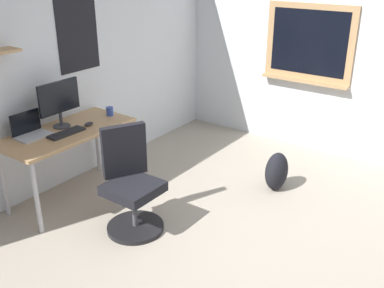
{
  "coord_description": "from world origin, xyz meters",
  "views": [
    {
      "loc": [
        -2.77,
        -1.31,
        2.33
      ],
      "look_at": [
        -0.0,
        0.72,
        0.85
      ],
      "focal_mm": 41.42,
      "sensor_mm": 36.0,
      "label": 1
    }
  ],
  "objects_px": {
    "desk": "(67,138)",
    "computer_mouse": "(89,124)",
    "backpack": "(277,171)",
    "laptop": "(30,131)",
    "office_chair": "(131,187)",
    "coffee_mug": "(110,111)",
    "monitor_primary": "(59,101)",
    "keyboard": "(66,133)"
  },
  "relations": [
    {
      "from": "laptop",
      "to": "monitor_primary",
      "type": "bearing_deg",
      "value": -8.38
    },
    {
      "from": "backpack",
      "to": "desk",
      "type": "bearing_deg",
      "value": 130.81
    },
    {
      "from": "monitor_primary",
      "to": "computer_mouse",
      "type": "relative_size",
      "value": 4.46
    },
    {
      "from": "monitor_primary",
      "to": "backpack",
      "type": "relative_size",
      "value": 1.11
    },
    {
      "from": "backpack",
      "to": "coffee_mug",
      "type": "bearing_deg",
      "value": 117.87
    },
    {
      "from": "coffee_mug",
      "to": "keyboard",
      "type": "bearing_deg",
      "value": -175.39
    },
    {
      "from": "desk",
      "to": "monitor_primary",
      "type": "xyz_separation_m",
      "value": [
        0.03,
        0.1,
        0.35
      ]
    },
    {
      "from": "keyboard",
      "to": "backpack",
      "type": "xyz_separation_m",
      "value": [
        1.46,
        -1.53,
        -0.55
      ]
    },
    {
      "from": "coffee_mug",
      "to": "backpack",
      "type": "distance_m",
      "value": 1.88
    },
    {
      "from": "computer_mouse",
      "to": "coffee_mug",
      "type": "relative_size",
      "value": 1.13
    },
    {
      "from": "office_chair",
      "to": "laptop",
      "type": "height_order",
      "value": "laptop"
    },
    {
      "from": "coffee_mug",
      "to": "backpack",
      "type": "relative_size",
      "value": 0.22
    },
    {
      "from": "laptop",
      "to": "keyboard",
      "type": "bearing_deg",
      "value": -45.2
    },
    {
      "from": "office_chair",
      "to": "laptop",
      "type": "bearing_deg",
      "value": 104.72
    },
    {
      "from": "office_chair",
      "to": "backpack",
      "type": "distance_m",
      "value": 1.62
    },
    {
      "from": "desk",
      "to": "office_chair",
      "type": "relative_size",
      "value": 1.38
    },
    {
      "from": "laptop",
      "to": "monitor_primary",
      "type": "distance_m",
      "value": 0.39
    },
    {
      "from": "coffee_mug",
      "to": "computer_mouse",
      "type": "bearing_deg",
      "value": -171.63
    },
    {
      "from": "office_chair",
      "to": "monitor_primary",
      "type": "xyz_separation_m",
      "value": [
        0.06,
        0.96,
        0.61
      ]
    },
    {
      "from": "keyboard",
      "to": "laptop",
      "type": "bearing_deg",
      "value": 134.8
    },
    {
      "from": "monitor_primary",
      "to": "computer_mouse",
      "type": "distance_m",
      "value": 0.36
    },
    {
      "from": "monitor_primary",
      "to": "backpack",
      "type": "bearing_deg",
      "value": -51.6
    },
    {
      "from": "office_chair",
      "to": "computer_mouse",
      "type": "distance_m",
      "value": 0.89
    },
    {
      "from": "laptop",
      "to": "computer_mouse",
      "type": "relative_size",
      "value": 2.98
    },
    {
      "from": "office_chair",
      "to": "coffee_mug",
      "type": "bearing_deg",
      "value": 54.92
    },
    {
      "from": "desk",
      "to": "coffee_mug",
      "type": "distance_m",
      "value": 0.57
    },
    {
      "from": "desk",
      "to": "monitor_primary",
      "type": "distance_m",
      "value": 0.37
    },
    {
      "from": "keyboard",
      "to": "backpack",
      "type": "relative_size",
      "value": 0.89
    },
    {
      "from": "laptop",
      "to": "computer_mouse",
      "type": "xyz_separation_m",
      "value": [
        0.51,
        -0.23,
        -0.04
      ]
    },
    {
      "from": "office_chair",
      "to": "monitor_primary",
      "type": "relative_size",
      "value": 2.05
    },
    {
      "from": "office_chair",
      "to": "laptop",
      "type": "distance_m",
      "value": 1.12
    },
    {
      "from": "laptop",
      "to": "backpack",
      "type": "relative_size",
      "value": 0.74
    },
    {
      "from": "monitor_primary",
      "to": "desk",
      "type": "bearing_deg",
      "value": -107.65
    },
    {
      "from": "keyboard",
      "to": "desk",
      "type": "bearing_deg",
      "value": 50.57
    },
    {
      "from": "computer_mouse",
      "to": "backpack",
      "type": "distance_m",
      "value": 2.01
    },
    {
      "from": "desk",
      "to": "computer_mouse",
      "type": "xyz_separation_m",
      "value": [
        0.21,
        -0.08,
        0.1
      ]
    },
    {
      "from": "office_chair",
      "to": "computer_mouse",
      "type": "bearing_deg",
      "value": 72.69
    },
    {
      "from": "backpack",
      "to": "office_chair",
      "type": "bearing_deg",
      "value": 152.16
    },
    {
      "from": "desk",
      "to": "monitor_primary",
      "type": "bearing_deg",
      "value": 72.35
    },
    {
      "from": "desk",
      "to": "keyboard",
      "type": "distance_m",
      "value": 0.14
    },
    {
      "from": "computer_mouse",
      "to": "laptop",
      "type": "bearing_deg",
      "value": 155.62
    },
    {
      "from": "desk",
      "to": "laptop",
      "type": "distance_m",
      "value": 0.36
    }
  ]
}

